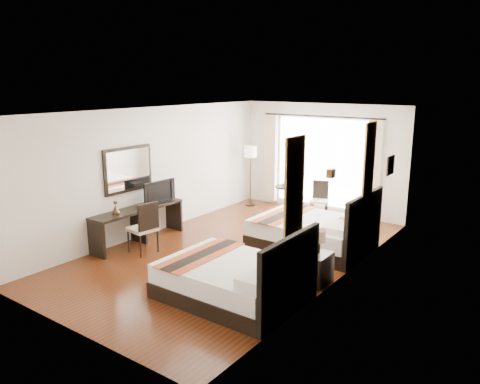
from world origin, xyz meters
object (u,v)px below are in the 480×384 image
Objects in this scene: television at (157,192)px; side_table at (286,198)px; floor_lamp at (251,156)px; window_chair at (319,206)px; vase at (310,254)px; bed_near at (235,279)px; console_desk at (139,225)px; bed_far at (314,232)px; desk_chair at (144,237)px; nightstand at (315,268)px; fruit_bowl at (286,185)px; table_lamp at (318,238)px.

side_table is (1.26, 3.42, -0.67)m from television.
floor_lamp reaches higher than television.
television reaches higher than window_chair.
vase is 0.14× the size of television.
window_chair is at bearing -1.75° from side_table.
bed_near is 2.38× the size of window_chair.
console_desk is at bearing -48.54° from window_chair.
bed_far is 3.68m from console_desk.
floor_lamp is (-0.34, 4.24, 1.06)m from desk_chair.
console_desk reaches higher than nightstand.
bed_far is 3.45m from desk_chair.
television is 0.95× the size of window_chair.
bed_far is 2.26m from window_chair.
fruit_bowl is (1.23, 3.45, -0.31)m from television.
floor_lamp is (-3.74, 3.68, 0.82)m from vase.
floor_lamp is 6.79× the size of fruit_bowl.
floor_lamp is 1.51m from side_table.
console_desk is 4.20m from fruit_bowl.
nightstand is at bearing -62.39° from bed_far.
television reaches higher than vase.
fruit_bowl is at bearing 135.29° from side_table.
desk_chair is 4.38× the size of fruit_bowl.
window_chair is (0.97, -0.03, -0.06)m from side_table.
vase is at bearing -162.86° from desk_chair.
desk_chair is 0.64× the size of floor_lamp.
floor_lamp is (0.18, 3.32, 0.38)m from television.
window_chair is (-1.69, 3.75, -0.28)m from vase.
table_lamp is (0.80, -1.49, 0.46)m from bed_far.
desk_chair reaches higher than table_lamp.
bed_far is at bearing 117.61° from nightstand.
console_desk is 2.09× the size of desk_chair.
side_table is (0.73, 4.33, 0.01)m from desk_chair.
floor_lamp is (-2.97, 1.99, 1.05)m from bed_far.
bed_near is at bearing -123.33° from vase.
bed_near reaches higher than console_desk.
console_desk reaches higher than fruit_bowl.
television is 0.82× the size of desk_chair.
bed_near is 3.34m from console_desk.
television is at bearing -157.13° from bed_far.
table_lamp is at bearing 60.16° from bed_near.
window_chair is at bearing 114.00° from bed_far.
window_chair is (-1.71, 3.55, -0.51)m from table_lamp.
side_table is (-1.94, 4.88, 0.02)m from bed_near.
vase is 3.45m from desk_chair.
bed_near reaches higher than table_lamp.
bed_far is 2.88m from fruit_bowl.
table_lamp is 3.53m from desk_chair.
bed_near is 8.98× the size of fruit_bowl.
vase is (-0.02, -0.20, -0.23)m from table_lamp.
bed_near is 5.25m from side_table.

